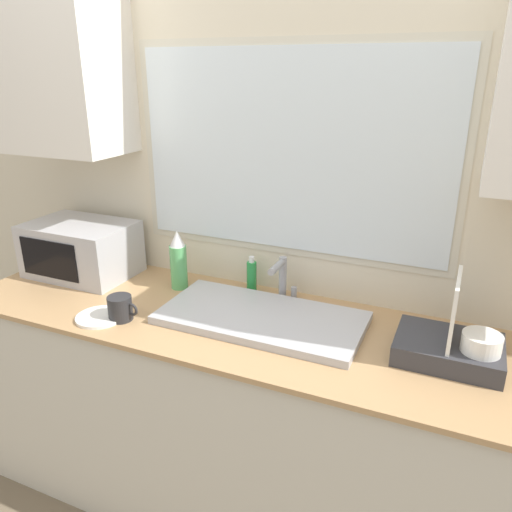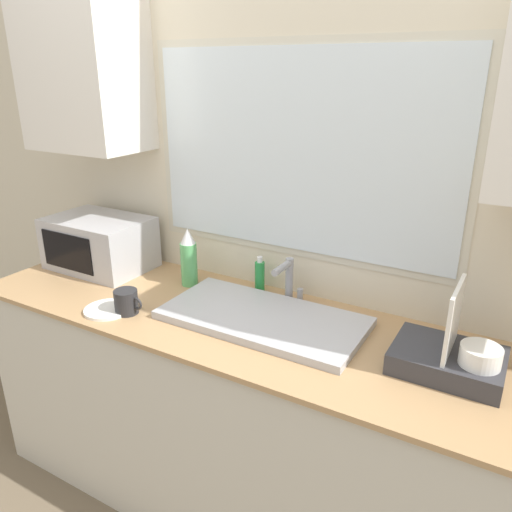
{
  "view_description": "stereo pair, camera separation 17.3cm",
  "coord_description": "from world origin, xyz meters",
  "px_view_note": "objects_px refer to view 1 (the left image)",
  "views": [
    {
      "loc": [
        0.67,
        -1.19,
        1.81
      ],
      "look_at": [
        0.02,
        0.29,
        1.19
      ],
      "focal_mm": 35.0,
      "sensor_mm": 36.0,
      "label": 1
    },
    {
      "loc": [
        0.82,
        -1.11,
        1.81
      ],
      "look_at": [
        0.02,
        0.29,
        1.19
      ],
      "focal_mm": 35.0,
      "sensor_mm": 36.0,
      "label": 2
    }
  ],
  "objects_px": {
    "spray_bottle": "(178,261)",
    "mug_near_sink": "(121,308)",
    "dish_rack": "(452,345)",
    "microwave": "(81,249)",
    "faucet": "(282,276)",
    "soap_bottle": "(252,276)"
  },
  "relations": [
    {
      "from": "spray_bottle",
      "to": "mug_near_sink",
      "type": "xyz_separation_m",
      "value": [
        -0.05,
        -0.34,
        -0.08
      ]
    },
    {
      "from": "dish_rack",
      "to": "mug_near_sink",
      "type": "bearing_deg",
      "value": -170.02
    },
    {
      "from": "dish_rack",
      "to": "spray_bottle",
      "type": "xyz_separation_m",
      "value": [
        -1.11,
        0.14,
        0.07
      ]
    },
    {
      "from": "spray_bottle",
      "to": "dish_rack",
      "type": "bearing_deg",
      "value": -6.96
    },
    {
      "from": "faucet",
      "to": "soap_bottle",
      "type": "distance_m",
      "value": 0.16
    },
    {
      "from": "dish_rack",
      "to": "soap_bottle",
      "type": "bearing_deg",
      "value": 164.16
    },
    {
      "from": "spray_bottle",
      "to": "mug_near_sink",
      "type": "bearing_deg",
      "value": -97.71
    },
    {
      "from": "microwave",
      "to": "spray_bottle",
      "type": "xyz_separation_m",
      "value": [
        0.49,
        0.04,
        0.0
      ]
    },
    {
      "from": "dish_rack",
      "to": "faucet",
      "type": "bearing_deg",
      "value": 163.67
    },
    {
      "from": "faucet",
      "to": "soap_bottle",
      "type": "relative_size",
      "value": 1.17
    },
    {
      "from": "microwave",
      "to": "mug_near_sink",
      "type": "distance_m",
      "value": 0.54
    },
    {
      "from": "spray_bottle",
      "to": "mug_near_sink",
      "type": "height_order",
      "value": "spray_bottle"
    },
    {
      "from": "faucet",
      "to": "microwave",
      "type": "height_order",
      "value": "microwave"
    },
    {
      "from": "faucet",
      "to": "mug_near_sink",
      "type": "height_order",
      "value": "faucet"
    },
    {
      "from": "soap_bottle",
      "to": "mug_near_sink",
      "type": "distance_m",
      "value": 0.55
    },
    {
      "from": "dish_rack",
      "to": "soap_bottle",
      "type": "relative_size",
      "value": 2.14
    },
    {
      "from": "spray_bottle",
      "to": "mug_near_sink",
      "type": "distance_m",
      "value": 0.35
    },
    {
      "from": "microwave",
      "to": "mug_near_sink",
      "type": "height_order",
      "value": "microwave"
    },
    {
      "from": "spray_bottle",
      "to": "soap_bottle",
      "type": "height_order",
      "value": "spray_bottle"
    },
    {
      "from": "faucet",
      "to": "mug_near_sink",
      "type": "relative_size",
      "value": 1.45
    },
    {
      "from": "dish_rack",
      "to": "microwave",
      "type": "bearing_deg",
      "value": 176.7
    },
    {
      "from": "faucet",
      "to": "soap_bottle",
      "type": "bearing_deg",
      "value": 166.33
    }
  ]
}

